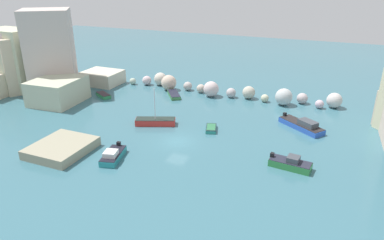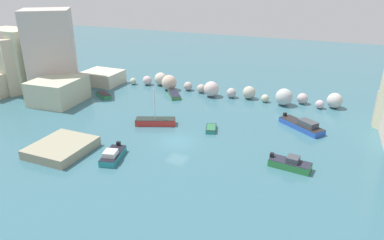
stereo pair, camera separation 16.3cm
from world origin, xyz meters
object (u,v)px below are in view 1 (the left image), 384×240
object	(u,v)px
moored_boat_6	(290,163)
stone_dock	(62,148)
moored_boat_1	(211,128)
moored_boat_5	(174,95)
moored_boat_4	(155,121)
moored_boat_0	(302,125)
moored_boat_3	(113,155)
moored_boat_2	(103,95)

from	to	relation	value
moored_boat_6	stone_dock	bearing A→B (deg)	-158.53
moored_boat_1	stone_dock	bearing A→B (deg)	114.87
moored_boat_5	moored_boat_6	distance (m)	27.53
moored_boat_5	moored_boat_6	size ratio (longest dim) A/B	1.00
moored_boat_4	moored_boat_5	world-z (taller)	moored_boat_4
stone_dock	moored_boat_0	distance (m)	30.73
moored_boat_3	moored_boat_6	world-z (taller)	moored_boat_6
moored_boat_6	moored_boat_0	bearing A→B (deg)	97.12
moored_boat_1	moored_boat_5	world-z (taller)	moored_boat_5
moored_boat_5	moored_boat_4	bearing A→B (deg)	158.12
moored_boat_2	moored_boat_3	world-z (taller)	moored_boat_3
moored_boat_3	moored_boat_5	size ratio (longest dim) A/B	0.99
stone_dock	moored_boat_1	xyz separation A→B (m)	(14.09, 12.45, -0.28)
moored_boat_3	moored_boat_4	xyz separation A→B (m)	(-0.16, 10.61, -0.03)
stone_dock	moored_boat_1	distance (m)	18.81
moored_boat_1	moored_boat_2	world-z (taller)	moored_boat_2
moored_boat_5	stone_dock	bearing A→B (deg)	136.49
moored_boat_3	stone_dock	bearing A→B (deg)	-96.69
stone_dock	moored_boat_1	size ratio (longest dim) A/B	2.32
moored_boat_1	moored_boat_4	bearing A→B (deg)	81.28
moored_boat_0	moored_boat_6	xyz separation A→B (m)	(-0.05, -11.17, -0.01)
moored_boat_1	moored_boat_6	xyz separation A→B (m)	(11.12, -6.13, 0.26)
moored_boat_2	moored_boat_3	bearing A→B (deg)	-21.19
moored_boat_0	moored_boat_2	distance (m)	32.52
stone_dock	moored_boat_2	distance (m)	19.93
stone_dock	moored_boat_3	distance (m)	6.55
moored_boat_4	moored_boat_6	bearing A→B (deg)	143.73
moored_boat_1	moored_boat_6	size ratio (longest dim) A/B	0.64
moored_boat_3	moored_boat_6	bearing A→B (deg)	93.03
moored_boat_0	moored_boat_4	xyz separation A→B (m)	(-18.93, -6.11, -0.07)
stone_dock	moored_boat_1	world-z (taller)	stone_dock
moored_boat_1	moored_boat_5	size ratio (longest dim) A/B	0.64
stone_dock	moored_boat_6	xyz separation A→B (m)	(25.21, 6.32, -0.03)
moored_boat_1	moored_boat_3	world-z (taller)	moored_boat_3
moored_boat_2	moored_boat_4	xyz separation A→B (m)	(13.57, -7.19, 0.15)
moored_boat_2	moored_boat_3	xyz separation A→B (m)	(13.73, -17.80, 0.18)
moored_boat_0	moored_boat_1	size ratio (longest dim) A/B	2.19
moored_boat_4	moored_boat_5	distance (m)	12.31
moored_boat_3	moored_boat_4	size ratio (longest dim) A/B	0.80
moored_boat_0	moored_boat_2	size ratio (longest dim) A/B	1.86
moored_boat_5	moored_boat_6	xyz separation A→B (m)	(21.61, -17.05, 0.23)
moored_boat_2	moored_boat_6	bearing A→B (deg)	10.47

